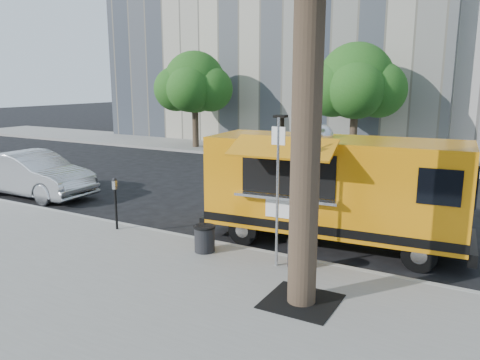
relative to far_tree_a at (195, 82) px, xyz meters
The scene contains 13 objects.
ground 16.30m from the far_tree_a, 50.89° to the right, with size 120.00×120.00×0.00m, color black.
sidewalk 19.48m from the far_tree_a, 58.47° to the right, with size 60.00×6.00×0.15m, color gray.
curb 16.99m from the far_tree_a, 52.92° to the right, with size 60.00×0.14×0.16m, color #999993.
far_sidewalk 10.73m from the far_tree_a, ahead, with size 60.00×5.00×0.15m, color gray.
tree_well 20.00m from the far_tree_a, 50.16° to the right, with size 1.20×1.20×0.02m, color black.
far_tree_a is the anchor object (origin of this frame).
far_tree_b 9.01m from the far_tree_a, ahead, with size 3.60×3.60×5.50m.
sign_post 18.14m from the far_tree_a, 50.17° to the right, with size 0.28×0.06×3.00m.
parking_meter 15.59m from the far_tree_a, 62.85° to the right, with size 0.11×0.11×1.33m.
food_truck 16.93m from the far_tree_a, 44.42° to the right, with size 6.28×3.20×3.02m.
sedan 12.45m from the far_tree_a, 82.27° to the right, with size 1.59×4.57×1.51m, color #B6B8BD.
trash_bin_left 17.33m from the far_tree_a, 54.72° to the right, with size 0.49×0.49×0.58m.
trash_bin_right 18.47m from the far_tree_a, 48.87° to the right, with size 0.46×0.46×0.56m.
Camera 1 is at (5.30, -9.73, 3.83)m, focal length 35.00 mm.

